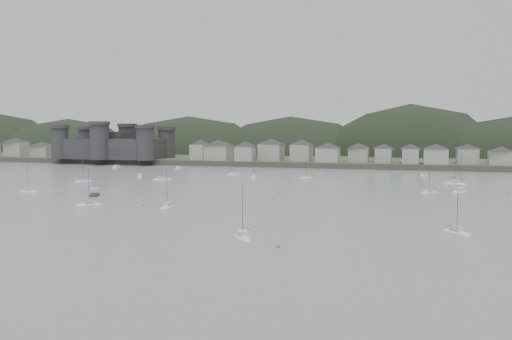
% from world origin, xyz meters
% --- Properties ---
extents(ground, '(900.00, 900.00, 0.00)m').
position_xyz_m(ground, '(0.00, 0.00, 0.00)').
color(ground, slate).
rests_on(ground, ground).
extents(far_shore_land, '(900.00, 250.00, 3.00)m').
position_xyz_m(far_shore_land, '(0.00, 295.00, 1.50)').
color(far_shore_land, '#383D2D').
rests_on(far_shore_land, ground).
extents(forested_ridge, '(851.55, 103.94, 102.57)m').
position_xyz_m(forested_ridge, '(4.83, 269.40, -11.28)').
color(forested_ridge, black).
rests_on(forested_ridge, ground).
extents(castle, '(66.00, 43.00, 20.00)m').
position_xyz_m(castle, '(-120.00, 179.80, 10.96)').
color(castle, '#323234').
rests_on(castle, far_shore_land).
extents(waterfront_town, '(451.48, 28.46, 12.92)m').
position_xyz_m(waterfront_town, '(50.59, 183.34, 8.66)').
color(waterfront_town, '#A4A096').
rests_on(waterfront_town, far_shore_land).
extents(sailboat_lead, '(6.11, 8.22, 10.93)m').
position_xyz_m(sailboat_lead, '(-59.07, 97.62, 0.18)').
color(sailboat_lead, silver).
rests_on(sailboat_lead, ground).
extents(moored_fleet, '(260.44, 174.56, 13.63)m').
position_xyz_m(moored_fleet, '(-1.72, 64.50, 0.18)').
color(moored_fleet, silver).
rests_on(moored_fleet, ground).
extents(motor_launch_far, '(6.99, 9.43, 4.12)m').
position_xyz_m(motor_launch_far, '(-41.18, 34.76, 0.28)').
color(motor_launch_far, black).
rests_on(motor_launch_far, ground).
extents(mooring_buoys, '(159.92, 145.27, 0.70)m').
position_xyz_m(mooring_buoys, '(-11.79, 49.28, 0.15)').
color(mooring_buoys, '#C96643').
rests_on(mooring_buoys, ground).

